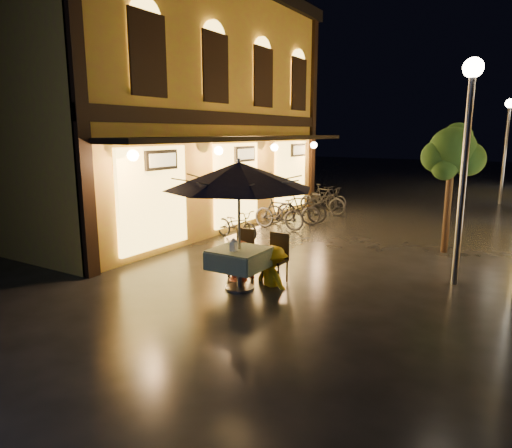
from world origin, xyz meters
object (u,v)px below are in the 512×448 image
Objects in this scene: person_yellow at (274,247)px; cafe_table at (239,259)px; streetlamp_near at (467,132)px; bicycle_0 at (236,224)px; person_orange at (240,241)px; patio_umbrella at (239,176)px; table_lantern at (234,244)px.

cafe_table is at bearing 72.11° from person_yellow.
bicycle_0 is (-5.81, 1.03, -2.51)m from streetlamp_near.
bicycle_0 reaches higher than cafe_table.
streetlamp_near is 4.27× the size of cafe_table.
cafe_table is at bearing 135.80° from person_orange.
streetlamp_near is 1.53× the size of patio_umbrella.
patio_umbrella is at bearing 45.00° from cafe_table.
person_orange reaches higher than bicycle_0.
patio_umbrella reaches higher than cafe_table.
bicycle_0 is at bearing 124.63° from cafe_table.
patio_umbrella is at bearing 90.00° from table_lantern.
bicycle_0 is (-2.79, 2.87, -0.35)m from person_yellow.
cafe_table is 0.72m from person_yellow.
person_orange reaches higher than table_lantern.
table_lantern reaches higher than cafe_table.
streetlamp_near reaches higher than patio_umbrella.
patio_umbrella is 1.51m from person_orange.
streetlamp_near is 4.26m from patio_umbrella.
patio_umbrella is 1.83× the size of person_yellow.
patio_umbrella reaches higher than table_lantern.
cafe_table is at bearing -134.29° from bicycle_0.
patio_umbrella is at bearing -134.29° from bicycle_0.
person_yellow is at bearing 52.32° from cafe_table.
person_orange is at bearing -153.73° from streetlamp_near.
streetlamp_near reaches higher than table_lantern.
streetlamp_near is 4.15m from person_yellow.
table_lantern is (-3.45, -2.58, -2.00)m from streetlamp_near.
person_orange is at bearing 114.90° from table_lantern.
patio_umbrella is 1.78× the size of person_orange.
table_lantern is (-0.00, -0.19, -1.23)m from patio_umbrella.
person_orange is at bearing 122.23° from patio_umbrella.
cafe_table is at bearing 90.00° from table_lantern.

